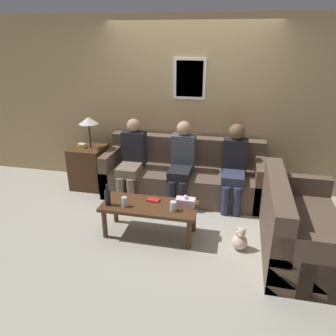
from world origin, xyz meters
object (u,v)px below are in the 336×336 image
wine_bottle (108,197)px  couch_side (298,229)px  coffee_table (150,209)px  person_middle (182,159)px  person_left (132,157)px  drinking_glass (173,206)px  couch_main (183,176)px  teddy_bear (240,240)px  person_right (234,163)px

wine_bottle → couch_side: bearing=2.9°
couch_side → coffee_table: couch_side is taller
person_middle → person_left: bearing=-176.6°
drinking_glass → person_middle: person_middle is taller
couch_side → person_middle: size_ratio=1.32×
couch_side → coffee_table: 1.70m
couch_main → teddy_bear: (0.88, -1.26, -0.18)m
coffee_table → wine_bottle: size_ratio=4.28×
coffee_table → person_left: size_ratio=0.99×
person_middle → teddy_bear: 1.50m
drinking_glass → wine_bottle: bearing=-177.5°
couch_main → person_left: (-0.74, -0.19, 0.33)m
person_left → couch_main: bearing=14.7°
couch_main → wine_bottle: 1.48m
coffee_table → person_left: person_left is taller
couch_side → wine_bottle: 2.20m
wine_bottle → person_middle: bearing=58.8°
person_left → teddy_bear: size_ratio=4.16×
person_middle → teddy_bear: (0.88, -1.11, -0.51)m
person_left → person_middle: 0.75m
wine_bottle → couch_main: bearing=61.9°
coffee_table → teddy_bear: bearing=-3.8°
person_left → person_right: 1.49m
couch_side → person_right: (-0.75, 1.03, 0.33)m
drinking_glass → person_middle: bearing=95.1°
coffee_table → teddy_bear: size_ratio=4.10×
couch_main → person_left: 0.83m
couch_side → person_right: person_right is taller
couch_main → person_right: size_ratio=2.03×
wine_bottle → person_middle: person_middle is taller
coffee_table → person_right: size_ratio=0.99×
coffee_table → drinking_glass: bearing=-13.5°
person_right → person_middle: bearing=179.5°
couch_main → teddy_bear: bearing=-54.9°
wine_bottle → drinking_glass: size_ratio=2.37×
couch_main → person_right: (0.75, -0.16, 0.34)m
couch_side → teddy_bear: (-0.61, -0.07, -0.18)m
couch_side → drinking_glass: couch_side is taller
person_right → drinking_glass: bearing=-120.4°
drinking_glass → person_left: bearing=128.5°
teddy_bear → person_left: bearing=146.9°
person_right → teddy_bear: bearing=-83.0°
person_right → teddy_bear: size_ratio=4.15×
drinking_glass → person_right: person_right is taller
couch_side → person_right: bearing=36.1°
couch_main → drinking_glass: 1.27m
teddy_bear → wine_bottle: bearing=-178.7°
wine_bottle → coffee_table: bearing=12.5°
wine_bottle → teddy_bear: (1.57, 0.04, -0.39)m
wine_bottle → person_middle: (0.69, 1.14, 0.12)m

